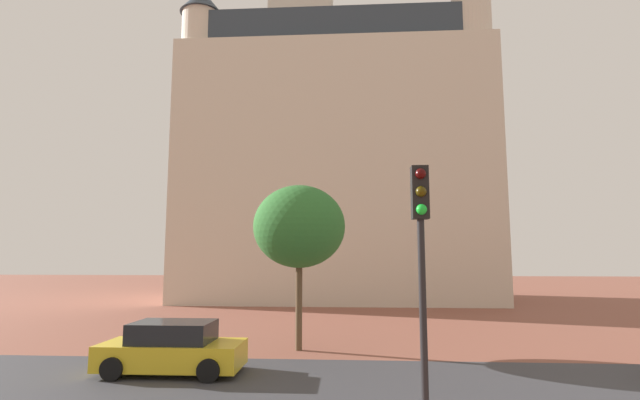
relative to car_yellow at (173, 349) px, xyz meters
The scene contains 6 objects.
ground_plane 4.39m from the car_yellow, 13.78° to the left, with size 120.00×120.00×0.00m, color brown.
street_asphalt_strip 4.55m from the car_yellow, 20.76° to the right, with size 120.00×7.25×0.00m, color #38383D.
landmark_building 25.07m from the car_yellow, 80.01° to the left, with size 23.53×11.09×34.35m.
car_yellow is the anchor object (origin of this frame).
traffic_light_pole 9.16m from the car_yellow, 42.46° to the right, with size 0.28×0.34×4.99m.
tree_curb_far 6.17m from the car_yellow, 45.56° to the left, with size 3.47×3.47×6.11m.
Camera 1 is at (1.02, -4.56, 3.50)m, focal length 25.36 mm.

